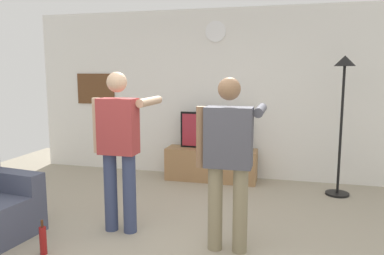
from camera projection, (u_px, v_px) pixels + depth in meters
The scene contains 9 objects.
back_wall at pixel (220, 94), 6.08m from camera, with size 6.40×0.10×2.70m, color silver.
tv_stand at pixel (211, 165), 5.92m from camera, with size 1.43×0.44×0.51m.
television at pixel (212, 130), 5.88m from camera, with size 1.01×0.07×0.57m.
wall_clock at pixel (216, 31), 5.89m from camera, with size 0.33×0.33×0.03m, color white.
framed_picture at pixel (96, 89), 6.56m from camera, with size 0.70×0.04×0.52m, color brown.
floor_lamp at pixel (343, 97), 5.04m from camera, with size 0.32×0.32×1.92m.
person_standing_nearer_lamp at pixel (119, 143), 3.93m from camera, with size 0.58×0.78×1.71m.
person_standing_nearer_couch at pixel (229, 154), 3.49m from camera, with size 0.62×0.78×1.66m.
beverage_bottle at pixel (43, 240), 3.51m from camera, with size 0.07×0.07×0.34m.
Camera 1 is at (1.08, -3.06, 1.70)m, focal length 35.02 mm.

